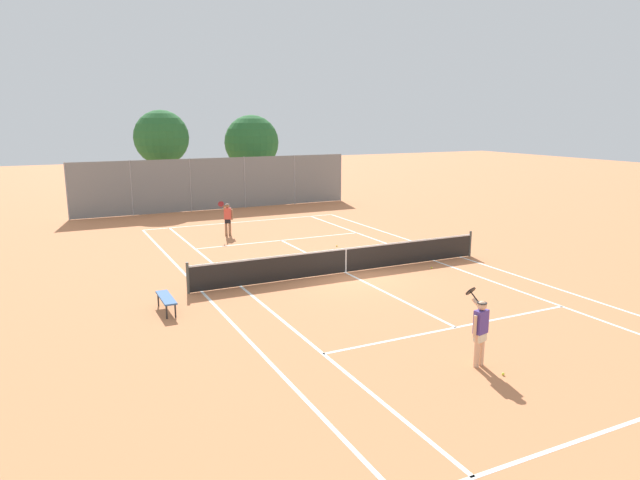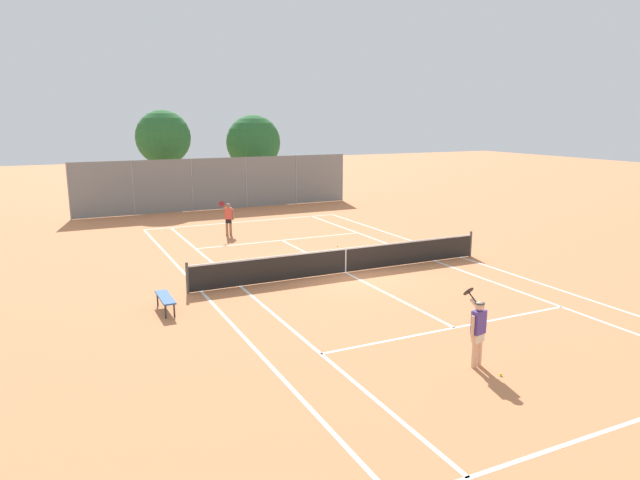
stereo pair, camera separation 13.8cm
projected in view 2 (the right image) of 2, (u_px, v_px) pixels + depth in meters
The scene contains 13 objects.
ground_plane at pixel (345, 273), 21.48m from camera, with size 120.00×120.00×0.00m, color #CC7A4C.
court_line_markings at pixel (345, 273), 21.48m from camera, with size 11.10×23.90×0.01m.
tennis_net at pixel (346, 260), 21.37m from camera, with size 12.00×0.10×1.07m.
player_near_side at pixel (478, 329), 13.22m from camera, with size 0.55×0.83×1.77m.
player_far_left at pixel (228, 217), 28.06m from camera, with size 0.84×0.69×1.77m.
loose_tennis_ball_0 at pixel (501, 374), 12.89m from camera, with size 0.07×0.07×0.07m, color #D1DB33.
loose_tennis_ball_1 at pixel (432, 268), 22.02m from camera, with size 0.07×0.07×0.07m, color #D1DB33.
loose_tennis_ball_2 at pixel (337, 246), 25.78m from camera, with size 0.07×0.07×0.07m, color #D1DB33.
loose_tennis_ball_3 at pixel (226, 283), 19.99m from camera, with size 0.07×0.07×0.07m, color #D1DB33.
courtside_bench at pixel (165, 298), 17.12m from camera, with size 0.36×1.50×0.47m.
back_fence at pixel (220, 184), 35.94m from camera, with size 17.61×0.08×3.27m.
tree_behind_left at pixel (163, 139), 36.91m from camera, with size 3.53×3.53×6.22m.
tree_behind_right at pixel (254, 144), 40.40m from camera, with size 3.84×3.84×5.91m.
Camera 2 is at (-9.88, -18.26, 5.73)m, focal length 32.00 mm.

